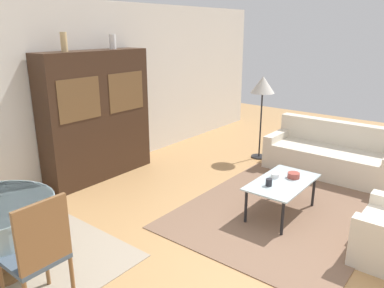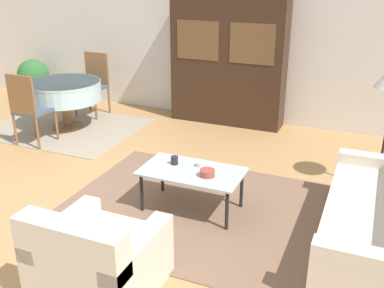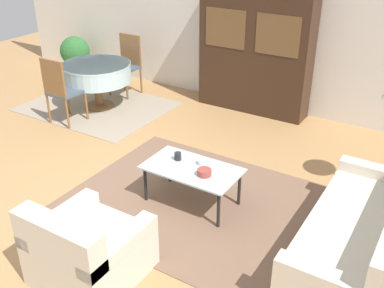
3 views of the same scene
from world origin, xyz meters
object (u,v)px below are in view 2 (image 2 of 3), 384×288
coffee_table (192,174)px  bowl_small (202,164)px  dining_chair_near (28,106)px  bowl (207,173)px  couch (382,222)px  display_cabinet (228,62)px  cup (174,160)px  armchair (97,260)px  dining_chair_far (94,80)px  dining_table (64,91)px  potted_plant (34,78)px

coffee_table → bowl_small: bearing=68.2°
coffee_table → dining_chair_near: 2.93m
dining_chair_near → bowl: 3.13m
couch → display_cabinet: (-2.44, 2.85, 0.70)m
bowl_small → dining_chair_near: bearing=167.2°
dining_chair_near → cup: size_ratio=11.66×
armchair → display_cabinet: 4.40m
armchair → dining_chair_far: bearing=124.5°
display_cabinet → cup: (0.36, -2.78, -0.49)m
coffee_table → dining_table: (-2.82, 1.58, 0.19)m
dining_table → cup: 3.00m
dining_chair_near → dining_chair_far: same height
couch → dining_table: (-4.67, 1.58, 0.31)m
display_cabinet → potted_plant: display_cabinet is taller
dining_table → potted_plant: 1.84m
couch → coffee_table: (-1.85, -0.00, 0.12)m
armchair → dining_table: bearing=130.9°
bowl_small → potted_plant: potted_plant is taller
display_cabinet → potted_plant: 3.80m
coffee_table → display_cabinet: bearing=101.8°
display_cabinet → bowl: size_ratio=12.92×
bowl_small → bowl: bearing=-54.4°
dining_chair_far → cup: size_ratio=11.66×
cup → dining_chair_near: bearing=164.6°
coffee_table → cup: (-0.23, 0.07, 0.09)m
armchair → dining_table: armchair is taller
potted_plant → cup: bearing=-31.6°
couch → potted_plant: size_ratio=2.55×
coffee_table → bowl_small: 0.16m
bowl_small → potted_plant: size_ratio=0.14×
couch → bowl: 1.67m
potted_plant → dining_table: bearing=-33.9°
couch → bowl_small: 1.81m
dining_chair_far → bowl: dining_chair_far is taller
coffee_table → dining_table: 3.24m
potted_plant → dining_chair_far: bearing=-8.7°
couch → bowl_small: (-1.80, 0.13, 0.19)m
coffee_table → cup: bearing=162.8°
dining_table → armchair: bearing=-49.1°
armchair → dining_chair_near: 3.49m
potted_plant → dining_chair_near: bearing=-50.1°
dining_chair_far → cup: dining_chair_far is taller
dining_table → dining_chair_far: 0.79m
dining_chair_near → potted_plant: dining_chair_near is taller
coffee_table → cup: size_ratio=11.90×
armchair → potted_plant: same height
bowl → dining_chair_far: bearing=141.1°
armchair → dining_chair_near: (-2.65, 2.26, 0.30)m
coffee_table → display_cabinet: 2.97m
cup → dining_chair_far: bearing=138.4°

